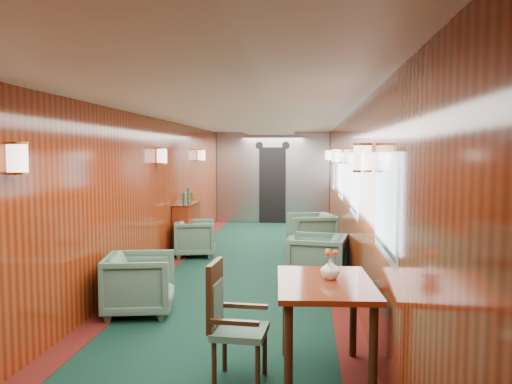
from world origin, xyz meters
TOP-DOWN VIEW (x-y plane):
  - room at (0.00, 0.00)m, footprint 12.00×12.10m
  - bulkhead at (0.00, 5.91)m, footprint 2.98×0.17m
  - windows_right at (1.49, 0.25)m, footprint 0.02×8.60m
  - wall_sconces at (0.00, 0.57)m, footprint 2.97×7.97m
  - dining_table at (1.06, -3.29)m, footprint 0.82×1.13m
  - side_chair at (0.29, -3.41)m, footprint 0.47×0.49m
  - credenza at (-1.34, 1.86)m, footprint 0.32×1.02m
  - flower_vase at (1.10, -3.21)m, footprint 0.18×0.18m
  - armchair_left_near at (-1.00, -1.82)m, footprint 0.88×0.87m
  - armchair_left_far at (-1.08, 1.42)m, footprint 0.84×0.83m
  - armchair_right_near at (1.05, -0.37)m, footprint 0.90×0.88m
  - armchair_right_far at (0.99, 1.86)m, footprint 0.98×0.97m

SIDE VIEW (x-z plane):
  - armchair_left_far at x=-1.08m, z-range 0.00..0.65m
  - armchair_left_near at x=-1.00m, z-range 0.00..0.69m
  - armchair_right_near at x=1.05m, z-range 0.00..0.71m
  - armchair_right_far at x=0.99m, z-range 0.00..0.74m
  - credenza at x=-1.34m, z-range -0.13..1.06m
  - side_chair at x=0.29m, z-range 0.04..1.02m
  - dining_table at x=1.06m, z-range 0.28..1.09m
  - flower_vase at x=1.10m, z-range 0.81..0.98m
  - bulkhead at x=0.00m, z-range -0.01..2.38m
  - windows_right at x=1.49m, z-range 1.05..1.85m
  - room at x=0.00m, z-range 0.43..2.83m
  - wall_sconces at x=0.00m, z-range 1.66..1.91m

